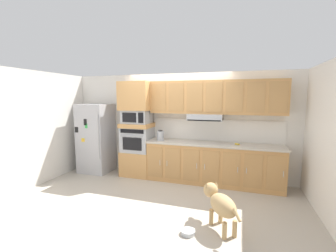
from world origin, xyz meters
name	(u,v)px	position (x,y,z in m)	size (l,w,h in m)	color
ground_plane	(164,191)	(0.00, 0.00, 0.00)	(9.60, 9.60, 0.00)	#B2A899
back_kitchen_wall	(178,125)	(0.00, 1.11, 1.25)	(6.20, 0.12, 2.50)	silver
side_panel_left	(53,126)	(-2.80, 0.00, 1.25)	(0.12, 7.10, 2.50)	silver
side_panel_right	(325,139)	(2.80, 0.00, 1.25)	(0.12, 7.10, 2.50)	white
refrigerator	(96,138)	(-2.10, 0.68, 0.88)	(0.76, 0.73, 1.76)	#ADADB2
oven_base_cabinet	(138,163)	(-0.95, 0.75, 0.30)	(0.74, 0.62, 0.60)	tan
built_in_oven	(137,139)	(-0.95, 0.75, 0.90)	(0.70, 0.62, 0.60)	#A8AAAF
appliance_mid_shelf	(137,125)	(-0.95, 0.75, 1.25)	(0.74, 0.62, 0.10)	tan
microwave	(137,117)	(-0.95, 0.75, 1.46)	(0.64, 0.54, 0.32)	#A8AAAF
appliance_upper_cabinet	(137,96)	(-0.95, 0.75, 1.96)	(0.74, 0.62, 0.68)	tan
lower_cabinet_run	(212,164)	(0.90, 0.75, 0.44)	(2.96, 0.63, 0.88)	tan
countertop_slab	(213,144)	(0.90, 0.75, 0.90)	(3.00, 0.64, 0.04)	#BCB2A3
backsplash_panel	(215,130)	(0.90, 1.04, 1.17)	(3.00, 0.02, 0.50)	white
upper_cabinet_with_hood	(214,99)	(0.89, 0.87, 1.90)	(2.96, 0.48, 0.88)	tan
screwdriver	(237,144)	(1.42, 0.74, 0.93)	(0.15, 0.16, 0.03)	yellow
electric_kettle	(160,135)	(-0.32, 0.70, 1.03)	(0.17, 0.17, 0.24)	#A8AAAF
dog	(220,203)	(1.23, -1.01, 0.39)	(0.63, 0.84, 0.60)	tan
dog_food_bowl	(188,232)	(0.82, -1.33, 0.03)	(0.20, 0.20, 0.06)	#B2B7BC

